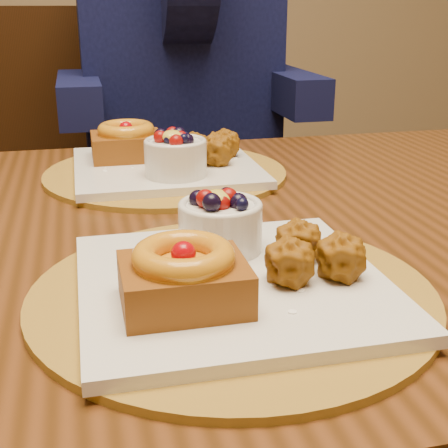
{
  "coord_description": "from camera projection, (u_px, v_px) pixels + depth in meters",
  "views": [
    {
      "loc": [
        -0.11,
        -0.68,
        1.02
      ],
      "look_at": [
        0.03,
        -0.12,
        0.81
      ],
      "focal_mm": 50.0,
      "sensor_mm": 36.0,
      "label": 1
    }
  ],
  "objects": [
    {
      "name": "chair_far",
      "position": [
        74.0,
        188.0,
        1.62
      ],
      "size": [
        0.51,
        0.51,
        1.0
      ],
      "rotation": [
        0.0,
        0.0,
        -0.06
      ],
      "color": "black",
      "rests_on": "ground"
    },
    {
      "name": "dining_table",
      "position": [
        192.0,
        276.0,
        0.81
      ],
      "size": [
        1.6,
        0.9,
        0.76
      ],
      "color": "#381E0A",
      "rests_on": "ground"
    },
    {
      "name": "diner",
      "position": [
        178.0,
        27.0,
        1.42
      ],
      "size": [
        0.55,
        0.52,
        0.9
      ],
      "rotation": [
        0.0,
        0.0,
        -0.08
      ],
      "color": "black",
      "rests_on": "ground"
    },
    {
      "name": "place_setting_near",
      "position": [
        229.0,
        273.0,
        0.58
      ],
      "size": [
        0.38,
        0.38,
        0.08
      ],
      "color": "brown",
      "rests_on": "dining_table"
    },
    {
      "name": "place_setting_far",
      "position": [
        164.0,
        161.0,
        0.97
      ],
      "size": [
        0.38,
        0.38,
        0.09
      ],
      "color": "brown",
      "rests_on": "dining_table"
    }
  ]
}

